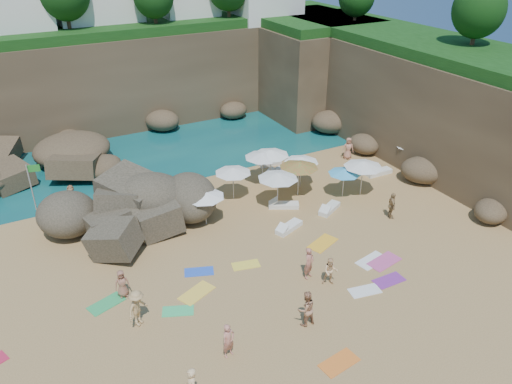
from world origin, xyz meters
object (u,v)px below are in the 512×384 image
parasol_1 (233,170)px  rock_outcrop (134,231)px  flag_pole (33,186)px  parasol_2 (271,152)px  parasol_0 (205,194)px  lounger_0 (270,164)px  person_stand_4 (348,148)px  person_stand_1 (306,309)px  person_stand_5 (72,197)px  person_stand_0 (228,341)px  person_stand_3 (392,206)px  person_stand_2 (201,200)px

parasol_1 → rock_outcrop: bearing=-174.1°
flag_pole → parasol_2: bearing=-7.5°
parasol_0 → lounger_0: size_ratio=1.38×
parasol_2 → person_stand_4: size_ratio=1.49×
lounger_0 → person_stand_1: size_ratio=0.95×
parasol_1 → parasol_2: 3.61m
parasol_2 → lounger_0: 3.45m
person_stand_1 → person_stand_5: size_ratio=1.10×
rock_outcrop → flag_pole: flag_pole is taller
parasol_0 → parasol_2: parasol_2 is taller
parasol_2 → person_stand_0: bearing=-126.1°
person_stand_3 → rock_outcrop: bearing=93.0°
flag_pole → person_stand_0: bearing=-70.3°
parasol_2 → person_stand_3: (4.14, -8.01, -1.39)m
parasol_2 → person_stand_2: (-6.02, -1.51, -1.44)m
parasol_0 → person_stand_1: parasol_0 is taller
parasol_0 → person_stand_3: bearing=-24.8°
rock_outcrop → flag_pole: bearing=141.7°
rock_outcrop → person_stand_0: bearing=-86.3°
lounger_0 → person_stand_0: size_ratio=1.04×
parasol_0 → person_stand_5: parasol_0 is taller
person_stand_2 → parasol_1: bearing=-145.0°
parasol_0 → person_stand_0: size_ratio=1.44×
parasol_1 → person_stand_0: (-6.31, -12.38, -1.27)m
flag_pole → person_stand_1: bearing=-58.4°
flag_pole → lounger_0: flag_pole is taller
rock_outcrop → parasol_1: parasol_1 is taller
flag_pole → parasol_0: (8.92, -5.17, -0.42)m
parasol_0 → parasol_1: (2.93, 2.12, 0.01)m
parasol_1 → person_stand_1: 12.63m
parasol_0 → person_stand_5: size_ratio=1.45×
person_stand_1 → person_stand_4: size_ratio=1.05×
parasol_1 → person_stand_5: 10.54m
parasol_0 → person_stand_4: parasol_0 is taller
parasol_1 → person_stand_1: parasol_1 is taller
person_stand_3 → flag_pole: bearing=88.8°
person_stand_1 → person_stand_2: 11.87m
parasol_2 → person_stand_4: 7.47m
person_stand_3 → parasol_0: bearing=91.3°
person_stand_0 → parasol_0: bearing=54.8°
parasol_2 → person_stand_3: bearing=-62.7°
rock_outcrop → lounger_0: rock_outcrop is taller
parasol_0 → lounger_0: parasol_0 is taller
person_stand_0 → person_stand_1: person_stand_1 is taller
person_stand_2 → person_stand_3: bearing=171.8°
person_stand_2 → person_stand_4: bearing=-147.0°
person_stand_3 → person_stand_5: (-17.34, 10.77, -0.04)m
person_stand_3 → person_stand_5: 20.41m
parasol_2 → person_stand_0: parasol_2 is taller
rock_outcrop → person_stand_1: 12.57m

